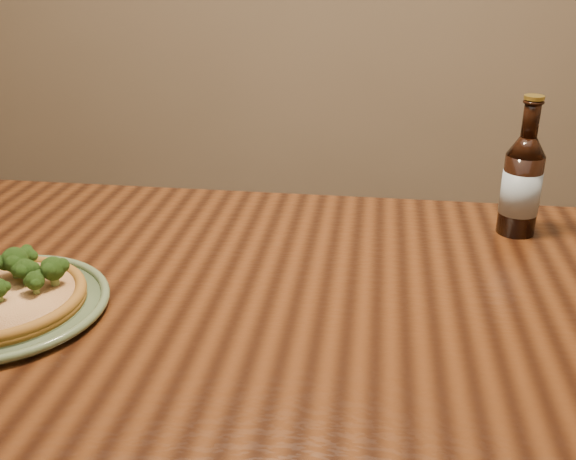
# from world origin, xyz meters

# --- Properties ---
(table) EXTENTS (1.60, 0.90, 0.75)m
(table) POSITION_xyz_m (0.00, 0.10, 0.66)
(table) COLOR #47230F
(table) RESTS_ON ground
(beer_bottle) EXTENTS (0.07, 0.07, 0.26)m
(beer_bottle) POSITION_xyz_m (0.45, 0.40, 0.85)
(beer_bottle) COLOR black
(beer_bottle) RESTS_ON table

